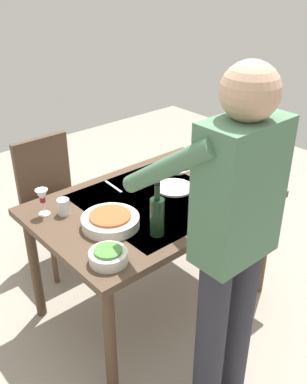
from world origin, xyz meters
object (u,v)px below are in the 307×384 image
person_server (231,236)px  wine_glass_left (42,197)px  side_bowl_salad (108,256)px  water_cup_far_left (206,162)px  chair_near (52,194)px  dining_table (153,212)px  wine_glass_right (231,171)px  serving_bowl_pasta (110,221)px  dinner_plate_far (174,167)px  wine_bottle (157,215)px  water_cup_near_left (64,207)px  dinner_plate_near (174,188)px  water_cup_near_right (194,151)px

person_server → wine_glass_left: person_server is taller
wine_glass_left → side_bowl_salad: 0.57m
water_cup_far_left → chair_near: bearing=-44.9°
dining_table → wine_glass_right: wine_glass_right is taller
serving_bowl_pasta → dinner_plate_far: (-0.73, -0.30, -0.03)m
wine_bottle → water_cup_near_left: 0.54m
wine_glass_left → dinner_plate_far: size_ratio=0.66×
dining_table → serving_bowl_pasta: bearing=10.3°
wine_glass_left → serving_bowl_pasta: bearing=121.5°
dining_table → wine_bottle: bearing=51.9°
wine_glass_left → wine_bottle: bearing=121.5°
serving_bowl_pasta → person_server: bearing=103.9°
dining_table → wine_bottle: size_ratio=4.57×
dining_table → person_server: 0.79m
dinner_plate_near → dinner_plate_far: (-0.20, -0.21, 0.00)m
wine_bottle → wine_glass_left: bearing=-58.5°
chair_near → dinner_plate_far: bearing=135.0°
person_server → serving_bowl_pasta: 0.69m
wine_glass_right → chair_near: bearing=-56.5°
chair_near → wine_glass_left: (0.34, 0.57, 0.34)m
water_cup_far_left → serving_bowl_pasta: size_ratio=0.31×
serving_bowl_pasta → water_cup_far_left: bearing=-170.1°
side_bowl_salad → wine_bottle: bearing=-175.8°
wine_glass_left → dinner_plate_far: wine_glass_left is taller
wine_glass_left → person_server: bearing=110.3°
dinner_plate_far → water_cup_far_left: bearing=135.5°
person_server → serving_bowl_pasta: bearing=-76.1°
water_cup_far_left → side_bowl_salad: bearing=20.2°
chair_near → wine_glass_left: bearing=59.2°
wine_glass_left → water_cup_near_right: 1.15m
side_bowl_salad → dinner_plate_far: 1.06m
dinner_plate_far → chair_near: bearing=-45.0°
water_cup_near_right → serving_bowl_pasta: bearing=19.2°
water_cup_near_right → dinner_plate_far: bearing=8.5°
wine_glass_left → dining_table: bearing=154.2°
wine_glass_left → water_cup_far_left: (-1.08, 0.18, -0.06)m
water_cup_far_left → water_cup_near_right: bearing=-110.3°
wine_bottle → dinner_plate_near: (-0.40, -0.30, -0.10)m
person_server → serving_bowl_pasta: (0.16, -0.65, -0.17)m
dinner_plate_near → water_cup_near_left: bearing=-15.4°
wine_glass_right → person_server: bearing=39.5°
water_cup_near_right → serving_bowl_pasta: size_ratio=0.34×
wine_glass_left → water_cup_near_left: size_ratio=1.71×
dining_table → side_bowl_salad: (0.53, 0.30, 0.12)m
wine_bottle → water_cup_far_left: wine_bottle is taller
water_cup_near_left → side_bowl_salad: (0.07, 0.50, -0.01)m
dining_table → side_bowl_salad: size_ratio=7.51×
chair_near → dining_table: bearing=104.3°
water_cup_far_left → dinner_plate_far: water_cup_far_left is taller
person_server → dinner_plate_far: bearing=-121.3°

